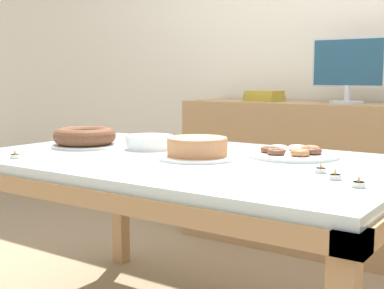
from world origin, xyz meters
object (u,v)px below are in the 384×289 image
Objects in this scene: cake_golden_bundt at (85,138)px; computer_monitor at (348,71)px; tealight_centre at (359,184)px; tealight_near_front at (15,156)px; pastry_platter at (293,153)px; tealight_right_edge at (321,170)px; tealight_left_edge at (335,176)px; cake_chocolate_round at (197,149)px; plate_stack at (149,142)px; book_stack at (264,96)px.

computer_monitor is at bearing 61.21° from cake_golden_bundt.
tealight_centre and tealight_near_front have the same top height.
cake_golden_bundt is at bearing -118.79° from computer_monitor.
pastry_platter is at bearing 37.46° from tealight_near_front.
computer_monitor reaches higher than pastry_platter.
tealight_right_edge is (0.23, -0.29, -0.00)m from pastry_platter.
computer_monitor is 1.47m from tealight_right_edge.
computer_monitor is 1.16× the size of pastry_platter.
tealight_centre is 1.00× the size of tealight_left_edge.
cake_chocolate_round is 7.82× the size of tealight_centre.
tealight_right_edge and tealight_left_edge have the same top height.
tealight_near_front is (-0.59, -0.40, -0.03)m from cake_chocolate_round.
tealight_right_edge is 1.00× the size of tealight_near_front.
cake_golden_bundt is 7.44× the size of tealight_centre.
cake_chocolate_round is at bearing -18.93° from plate_stack.
book_stack is 1.38m from cake_golden_bundt.
computer_monitor reaches higher than plate_stack.
tealight_right_edge is at bearing -51.64° from pastry_platter.
tealight_centre and tealight_right_edge have the same top height.
computer_monitor reaches higher than tealight_near_front.
plate_stack is 5.25× the size of tealight_right_edge.
cake_chocolate_round is 7.82× the size of tealight_right_edge.
book_stack is 0.63× the size of pastry_platter.
book_stack reaches higher than cake_golden_bundt.
tealight_right_edge is at bearing 19.02° from tealight_near_front.
cake_chocolate_round reaches higher than tealight_centre.
tealight_right_edge is at bearing -9.13° from plate_stack.
book_stack is at bearing 125.49° from tealight_centre.
book_stack reaches higher than cake_chocolate_round.
plate_stack is at bearing -86.53° from book_stack.
tealight_near_front is at bearing -160.98° from tealight_right_edge.
book_stack reaches higher than tealight_near_front.
cake_golden_bundt is at bearing 174.92° from tealight_left_edge.
book_stack is at bearing 123.74° from tealight_right_edge.
plate_stack is 0.95m from tealight_left_edge.
book_stack is at bearing 84.11° from tealight_near_front.
tealight_left_edge is (0.08, -0.09, 0.00)m from tealight_right_edge.
tealight_left_edge is at bearing -50.50° from pastry_platter.
tealight_right_edge is at bearing 137.65° from tealight_centre.
cake_chocolate_round reaches higher than pastry_platter.
cake_golden_bundt is at bearing 94.13° from tealight_near_front.
cake_golden_bundt is at bearing -163.46° from pastry_platter.
computer_monitor reaches higher than tealight_left_edge.
tealight_near_front is at bearing -95.89° from book_stack.
cake_chocolate_round is (-0.13, -1.35, -0.31)m from computer_monitor.
cake_chocolate_round is 0.51m from tealight_right_edge.
cake_golden_bundt is (-0.21, -1.35, -0.15)m from book_stack.
pastry_platter reaches higher than tealight_centre.
plate_stack reaches higher than tealight_left_edge.
tealight_near_front is at bearing -112.18° from computer_monitor.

